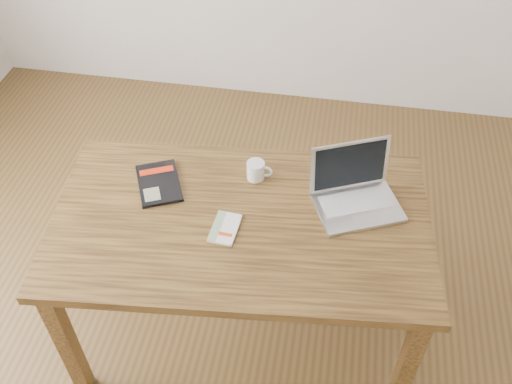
% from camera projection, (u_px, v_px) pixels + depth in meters
% --- Properties ---
extents(room, '(4.04, 4.04, 2.70)m').
position_uv_depth(room, '(164.00, 104.00, 1.73)').
color(room, '#51391B').
rests_on(room, ground).
extents(desk, '(1.55, 0.98, 0.75)m').
position_uv_depth(desk, '(241.00, 234.00, 2.28)').
color(desk, '#4D3517').
rests_on(desk, ground).
extents(white_guidebook, '(0.11, 0.16, 0.01)m').
position_uv_depth(white_guidebook, '(225.00, 228.00, 2.17)').
color(white_guidebook, silver).
rests_on(white_guidebook, desk).
extents(black_guidebook, '(0.25, 0.29, 0.01)m').
position_uv_depth(black_guidebook, '(159.00, 183.00, 2.35)').
color(black_guidebook, black).
rests_on(black_guidebook, desk).
extents(laptop, '(0.40, 0.37, 0.23)m').
position_uv_depth(laptop, '(355.00, 192.00, 2.25)').
color(laptop, silver).
rests_on(laptop, desk).
extents(coffee_mug, '(0.11, 0.07, 0.08)m').
position_uv_depth(coffee_mug, '(256.00, 170.00, 2.35)').
color(coffee_mug, white).
rests_on(coffee_mug, desk).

